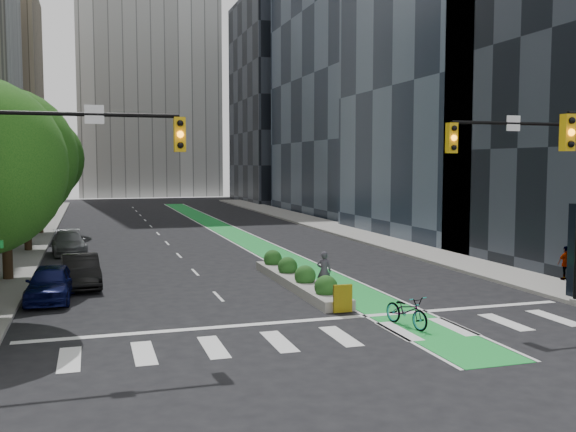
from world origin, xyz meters
TOP-DOWN VIEW (x-y plane):
  - ground at (0.00, 0.00)m, footprint 160.00×160.00m
  - sidewalk_left at (-11.80, 25.00)m, footprint 3.60×90.00m
  - sidewalk_right at (11.80, 25.00)m, footprint 3.60×90.00m
  - bike_lane_paint at (3.00, 30.00)m, footprint 2.20×70.00m
  - building_glass_far at (21.00, 45.00)m, footprint 14.00×24.00m
  - building_dark_end at (20.00, 68.00)m, footprint 14.00×18.00m
  - tree_mid at (-11.00, 12.00)m, footprint 6.40×6.40m
  - tree_midfar at (-11.00, 22.00)m, footprint 5.60×5.60m
  - tree_far at (-11.00, 32.00)m, footprint 6.60×6.60m
  - signal_left at (-8.70, 0.46)m, footprint 6.14×0.51m
  - signal_right at (8.67, 0.47)m, footprint 5.82×0.51m
  - median_planter at (1.20, 7.04)m, footprint 1.20×10.26m
  - bicycle at (2.54, -0.51)m, footprint 1.14×2.12m
  - cyclist at (2.00, 5.88)m, footprint 0.72×0.62m
  - parked_car_left_near at (-8.92, 7.14)m, footprint 1.91×4.23m
  - parked_car_left_mid at (-7.82, 9.71)m, footprint 1.79×4.36m
  - parked_car_left_far at (-8.63, 20.58)m, footprint 2.28×4.72m
  - pedestrian_far at (12.94, 4.23)m, footprint 0.90×0.39m

SIDE VIEW (x-z plane):
  - ground at x=0.00m, z-range 0.00..0.00m
  - bike_lane_paint at x=3.00m, z-range 0.00..0.01m
  - sidewalk_left at x=-11.80m, z-range 0.00..0.15m
  - sidewalk_right at x=11.80m, z-range 0.00..0.15m
  - median_planter at x=1.20m, z-range -0.18..0.92m
  - bicycle at x=2.54m, z-range 0.00..1.06m
  - parked_car_left_far at x=-8.63m, z-range 0.00..1.32m
  - parked_car_left_mid at x=-7.82m, z-range 0.00..1.41m
  - parked_car_left_near at x=-8.92m, z-range 0.00..1.41m
  - cyclist at x=2.00m, z-range 0.00..1.68m
  - pedestrian_far at x=12.94m, z-range 0.15..1.68m
  - signal_left at x=-8.70m, z-range 1.18..8.38m
  - signal_right at x=8.67m, z-range 1.20..8.40m
  - tree_midfar at x=-11.00m, z-range 1.07..8.83m
  - tree_mid at x=-11.00m, z-range 1.18..9.96m
  - tree_far at x=-11.00m, z-range 1.19..10.20m
  - building_dark_end at x=20.00m, z-range 0.00..28.00m
  - building_glass_far at x=21.00m, z-range 0.00..42.00m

